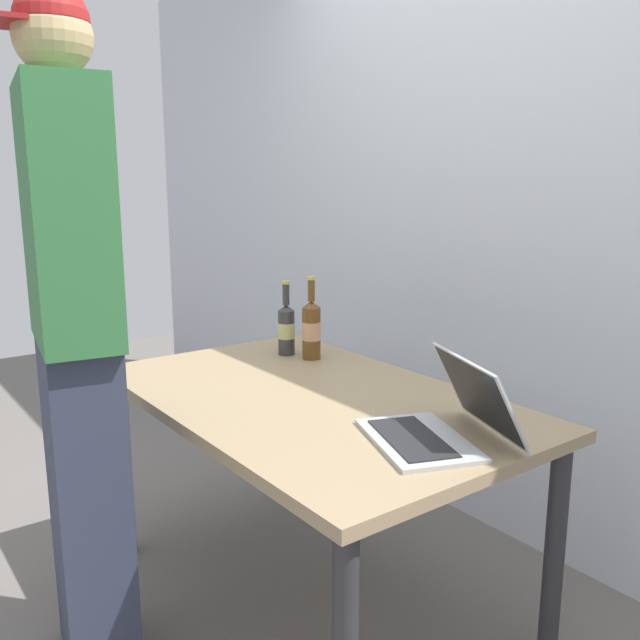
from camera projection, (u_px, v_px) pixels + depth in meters
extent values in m
plane|color=slate|center=(311.00, 599.00, 2.27)|extent=(8.00, 8.00, 0.00)
cube|color=#9E8460|center=(310.00, 400.00, 2.12)|extent=(1.44, 0.89, 0.04)
cylinder|color=#2D2D30|center=(124.00, 467.00, 2.49)|extent=(0.06, 0.06, 0.69)
cylinder|color=#2D2D30|center=(293.00, 423.00, 2.94)|extent=(0.06, 0.06, 0.69)
cylinder|color=#2D2D30|center=(554.00, 555.00, 1.91)|extent=(0.06, 0.06, 0.69)
cube|color=#B7BABC|center=(418.00, 440.00, 1.73)|extent=(0.41, 0.34, 0.01)
cube|color=#232326|center=(412.00, 438.00, 1.72)|extent=(0.32, 0.23, 0.00)
cube|color=#B7BABC|center=(479.00, 394.00, 1.75)|extent=(0.37, 0.23, 0.21)
cube|color=black|center=(477.00, 395.00, 1.75)|extent=(0.34, 0.21, 0.19)
cylinder|color=#333333|center=(286.00, 333.00, 2.59)|extent=(0.06, 0.06, 0.17)
cone|color=#333333|center=(286.00, 308.00, 2.57)|extent=(0.06, 0.06, 0.02)
cylinder|color=#333333|center=(286.00, 294.00, 2.56)|extent=(0.03, 0.03, 0.08)
cylinder|color=#BFB74C|center=(286.00, 282.00, 2.55)|extent=(0.03, 0.03, 0.01)
cylinder|color=tan|center=(286.00, 330.00, 2.59)|extent=(0.07, 0.07, 0.06)
cylinder|color=brown|center=(311.00, 333.00, 2.52)|extent=(0.07, 0.07, 0.20)
cone|color=brown|center=(311.00, 304.00, 2.50)|extent=(0.07, 0.07, 0.02)
cylinder|color=brown|center=(311.00, 291.00, 2.49)|extent=(0.03, 0.03, 0.08)
cylinder|color=#BFB74C|center=(311.00, 278.00, 2.48)|extent=(0.03, 0.03, 0.01)
cylinder|color=tan|center=(311.00, 331.00, 2.52)|extent=(0.07, 0.07, 0.07)
cube|color=#2D3347|center=(89.00, 507.00, 1.90)|extent=(0.38, 0.24, 0.97)
cube|color=#2D6B38|center=(67.00, 216.00, 1.73)|extent=(0.45, 0.26, 0.67)
sphere|color=tan|center=(53.00, 36.00, 1.64)|extent=(0.19, 0.19, 0.19)
sphere|color=maroon|center=(52.00, 21.00, 1.63)|extent=(0.18, 0.18, 0.18)
cube|color=maroon|center=(2.00, 21.00, 1.58)|extent=(0.17, 0.13, 0.01)
cube|color=silver|center=(507.00, 205.00, 2.55)|extent=(6.00, 0.10, 2.60)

